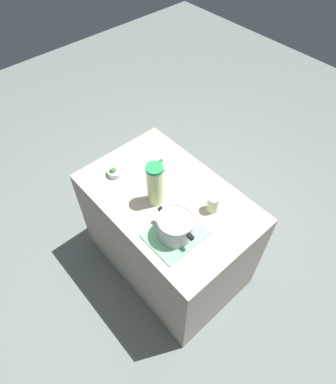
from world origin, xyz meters
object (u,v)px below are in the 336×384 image
(cooking_pot, at_px, (176,226))
(mason_jar, at_px, (213,204))
(broccoli_bowl_front, at_px, (160,165))
(lemonade_pitcher, at_px, (155,184))
(broccoli_bowl_center, at_px, (114,172))

(cooking_pot, xyz_separation_m, mason_jar, (-0.02, -0.31, -0.03))
(mason_jar, height_order, broccoli_bowl_front, mason_jar)
(lemonade_pitcher, distance_m, broccoli_bowl_front, 0.33)
(mason_jar, bearing_deg, lemonade_pitcher, 36.59)
(cooking_pot, relative_size, broccoli_bowl_front, 2.43)
(cooking_pot, relative_size, broccoli_bowl_center, 2.75)
(cooking_pot, distance_m, mason_jar, 0.31)
(cooking_pot, distance_m, lemonade_pitcher, 0.30)
(lemonade_pitcher, xyz_separation_m, broccoli_bowl_front, (0.20, -0.22, -0.13))
(cooking_pot, bearing_deg, lemonade_pitcher, -16.50)
(broccoli_bowl_center, bearing_deg, mason_jar, -156.44)
(broccoli_bowl_front, bearing_deg, mason_jar, -179.07)
(lemonade_pitcher, bearing_deg, broccoli_bowl_front, -46.54)
(broccoli_bowl_center, bearing_deg, lemonade_pitcher, -169.44)
(mason_jar, relative_size, broccoli_bowl_front, 1.03)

